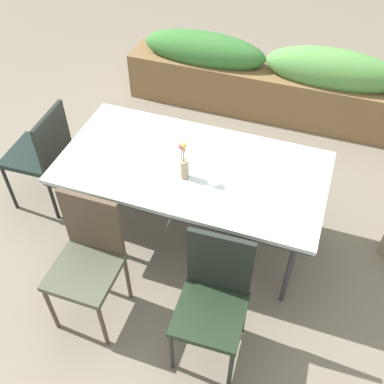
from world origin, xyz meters
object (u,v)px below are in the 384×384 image
at_px(chair_end_left, 42,151).
at_px(flower_vase, 184,163).
at_px(chair_near_right, 214,295).
at_px(chair_near_left, 88,255).
at_px(planter_box, 265,79).
at_px(dining_table, 192,170).

bearing_deg(chair_end_left, flower_vase, -98.09).
bearing_deg(chair_near_right, chair_near_left, -2.24).
distance_m(chair_end_left, planter_box, 2.26).
relative_size(chair_near_left, planter_box, 0.34).
bearing_deg(chair_near_right, flower_vase, -59.78).
relative_size(flower_vase, planter_box, 0.10).
xyz_separation_m(dining_table, chair_near_right, (0.40, -0.77, -0.19)).
height_order(dining_table, chair_near_right, chair_near_right).
distance_m(chair_near_left, chair_end_left, 1.13).
distance_m(dining_table, planter_box, 1.84).
bearing_deg(chair_near_left, planter_box, -102.04).
bearing_deg(chair_near_left, chair_near_right, 179.86).
relative_size(dining_table, planter_box, 0.65).
relative_size(chair_end_left, chair_near_right, 0.96).
height_order(chair_end_left, chair_near_right, chair_near_right).
xyz_separation_m(chair_end_left, chair_near_right, (1.62, -0.77, -0.01)).
height_order(chair_near_right, planter_box, chair_near_right).
height_order(dining_table, chair_near_left, chair_near_left).
relative_size(chair_near_left, flower_vase, 3.28).
distance_m(dining_table, chair_near_right, 0.89).
relative_size(dining_table, chair_near_left, 1.90).
xyz_separation_m(chair_near_left, chair_end_left, (-0.82, 0.78, -0.02)).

